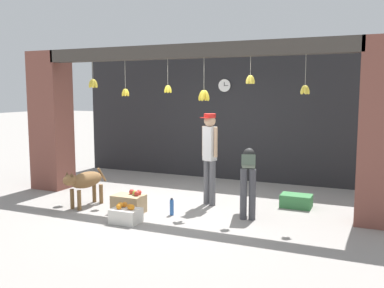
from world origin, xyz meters
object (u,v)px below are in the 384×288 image
Objects in this scene: worker_stooping at (248,173)px; wall_clock at (225,85)px; shopkeeper at (210,152)px; fruit_crate_oranges at (126,215)px; dog at (85,181)px; produce_box_green at (296,201)px; water_bottle at (172,207)px; fruit_crate_apples at (129,203)px.

worker_stooping is 3.31m from wall_clock.
shopkeeper is 3.70× the size of fruit_crate_oranges.
wall_clock is at bearing 163.82° from dog.
produce_box_green is at bearing 40.98° from fruit_crate_oranges.
produce_box_green is at bearing 36.06° from water_bottle.
dog is 2.30× the size of fruit_crate_oranges.
produce_box_green is 1.75× the size of wall_clock.
dog is at bearing -179.95° from fruit_crate_apples.
produce_box_green is (3.45, 1.46, -0.35)m from dog.
shopkeeper is 1.92m from fruit_crate_oranges.
fruit_crate_apples reaches higher than fruit_crate_oranges.
water_bottle is at bearing -143.94° from produce_box_green.
wall_clock reaches higher than worker_stooping.
fruit_crate_oranges is at bearing -139.02° from produce_box_green.
worker_stooping is at bearing 22.95° from water_bottle.
dog is at bearing 46.69° from shopkeeper.
wall_clock is (-2.00, 1.82, 2.06)m from produce_box_green.
dog is at bearing -113.76° from wall_clock.
shopkeeper is at bearing 69.21° from water_bottle.
shopkeeper is 1.54× the size of worker_stooping.
shopkeeper is 0.95m from worker_stooping.
worker_stooping is 2.08m from fruit_crate_oranges.
worker_stooping reaches higher than fruit_crate_oranges.
water_bottle is at bearing 88.61° from shopkeeper.
produce_box_green is at bearing -42.35° from wall_clock.
dog is 1.68m from water_bottle.
shopkeeper is at bearing 124.87° from dog.
fruit_crate_oranges is 0.81m from water_bottle.
worker_stooping is 2.03× the size of fruit_crate_apples.
worker_stooping is 1.20m from produce_box_green.
fruit_crate_oranges is (1.17, -0.51, -0.33)m from dog.
fruit_crate_oranges reaches higher than water_bottle.
water_bottle is at bearing -86.41° from wall_clock.
shopkeeper is 1.76m from produce_box_green.
produce_box_green is at bearing 120.56° from dog.
fruit_crate_apples is (-0.26, 0.51, 0.03)m from fruit_crate_oranges.
fruit_crate_oranges is at bearing 74.02° from dog.
shopkeeper is 3.13× the size of fruit_crate_apples.
dog is 3.37× the size of wall_clock.
shopkeeper reaches higher than fruit_crate_oranges.
wall_clock is at bearing -57.52° from shopkeeper.
wall_clock reaches higher than water_bottle.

